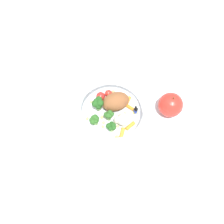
% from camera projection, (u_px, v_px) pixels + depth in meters
% --- Properties ---
extents(ground_plane, '(2.40, 2.40, 0.00)m').
position_uv_depth(ground_plane, '(108.00, 118.00, 0.82)').
color(ground_plane, white).
extents(food_container, '(0.21, 0.21, 0.07)m').
position_uv_depth(food_container, '(113.00, 111.00, 0.79)').
color(food_container, white).
rests_on(food_container, ground_plane).
extents(loose_apple, '(0.08, 0.08, 0.09)m').
position_uv_depth(loose_apple, '(170.00, 105.00, 0.79)').
color(loose_apple, red).
rests_on(loose_apple, ground_plane).
extents(folded_napkin, '(0.17, 0.16, 0.01)m').
position_uv_depth(folded_napkin, '(60.00, 154.00, 0.76)').
color(folded_napkin, silver).
rests_on(folded_napkin, ground_plane).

